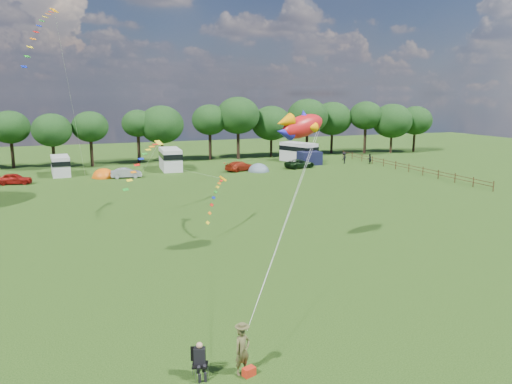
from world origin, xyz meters
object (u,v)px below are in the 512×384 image
object	(u,v)px
car_a	(14,179)
car_b	(126,173)
car_c	(240,166)
fish_kite	(299,126)
tent_greyblue	(259,171)
kite_flyer	(242,350)
camp_chair	(199,356)
car_d	(300,164)
campervan_d	(299,151)
campervan_b	(60,165)
tent_orange	(104,177)
campervan_c	(170,158)
walker_a	(369,159)
walker_b	(344,158)

from	to	relation	value
car_a	car_b	bearing A→B (deg)	-80.33
car_c	fish_kite	distance (m)	38.46
car_c	tent_greyblue	bearing A→B (deg)	-145.31
kite_flyer	camp_chair	size ratio (longest dim) A/B	1.34
car_d	campervan_d	bearing A→B (deg)	-36.53
car_c	camp_chair	bearing A→B (deg)	136.29
campervan_d	campervan_b	bearing A→B (deg)	70.46
campervan_d	tent_orange	bearing A→B (deg)	78.03
fish_kite	car_a	bearing A→B (deg)	103.13
car_c	car_d	xyz separation A→B (m)	(9.14, -0.44, -0.04)
campervan_b	campervan_c	size ratio (longest dim) A/B	0.85
kite_flyer	walker_a	xyz separation A→B (m)	(37.77, 49.38, -0.19)
tent_orange	car_d	bearing A→B (deg)	-2.59
car_d	campervan_c	world-z (taller)	campervan_c
walker_a	campervan_b	bearing A→B (deg)	-18.07
car_d	tent_orange	bearing A→B (deg)	74.39
campervan_d	kite_flyer	size ratio (longest dim) A/B	3.48
campervan_c	walker_b	size ratio (longest dim) A/B	3.60
car_a	campervan_b	world-z (taller)	campervan_b
walker_a	tent_greyblue	bearing A→B (deg)	-8.02
car_d	campervan_d	size ratio (longest dim) A/B	0.69
car_c	car_d	distance (m)	9.15
campervan_c	kite_flyer	distance (m)	54.46
campervan_c	walker_b	bearing A→B (deg)	-92.88
car_c	tent_greyblue	xyz separation A→B (m)	(2.29, -1.42, -0.66)
car_d	tent_orange	size ratio (longest dim) A/B	1.41
camp_chair	fish_kite	world-z (taller)	fish_kite
camp_chair	campervan_b	bearing A→B (deg)	116.31
campervan_b	campervan_d	bearing A→B (deg)	-91.55
camp_chair	campervan_d	bearing A→B (deg)	81.73
campervan_c	camp_chair	distance (m)	54.33
camp_chair	walker_a	xyz separation A→B (m)	(39.39, 49.00, -0.09)
car_c	walker_b	world-z (taller)	walker_b
car_c	campervan_b	distance (m)	24.23
tent_orange	tent_greyblue	xyz separation A→B (m)	(20.81, -2.23, 0.00)
fish_kite	camp_chair	bearing A→B (deg)	-145.49
car_b	kite_flyer	size ratio (longest dim) A/B	1.89
car_b	walker_a	bearing A→B (deg)	-85.53
campervan_d	tent_orange	size ratio (longest dim) A/B	2.04
car_d	walker_a	size ratio (longest dim) A/B	3.01
car_b	camp_chair	bearing A→B (deg)	-179.10
car_c	kite_flyer	xyz separation A→B (m)	(-16.53, -49.49, 0.29)
campervan_d	tent_greyblue	xyz separation A→B (m)	(-9.65, -7.41, -1.62)
walker_a	car_b	bearing A→B (deg)	-11.19
campervan_c	car_d	bearing A→B (deg)	-101.66
tent_greyblue	walker_b	distance (m)	15.70
campervan_d	fish_kite	world-z (taller)	fish_kite
tent_greyblue	tent_orange	bearing A→B (deg)	173.87
car_d	campervan_c	distance (m)	18.83
car_c	fish_kite	size ratio (longest dim) A/B	1.08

